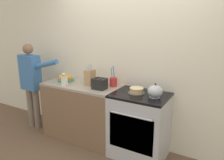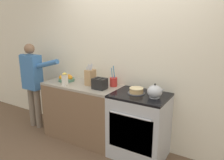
{
  "view_description": "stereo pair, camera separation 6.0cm",
  "coord_description": "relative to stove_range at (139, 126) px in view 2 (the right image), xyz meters",
  "views": [
    {
      "loc": [
        1.37,
        -2.32,
        1.87
      ],
      "look_at": [
        -0.12,
        0.26,
        1.07
      ],
      "focal_mm": 35.0,
      "sensor_mm": 36.0,
      "label": 1
    },
    {
      "loc": [
        1.42,
        -2.29,
        1.87
      ],
      "look_at": [
        -0.12,
        0.26,
        1.07
      ],
      "focal_mm": 35.0,
      "sensor_mm": 36.0,
      "label": 2
    }
  ],
  "objects": [
    {
      "name": "counter_cabinet",
      "position": [
        -1.0,
        0.0,
        -0.0
      ],
      "size": [
        1.24,
        0.58,
        0.92
      ],
      "color": "brown",
      "rests_on": "ground_plane"
    },
    {
      "name": "milk_carton",
      "position": [
        -1.17,
        -0.19,
        0.56
      ],
      "size": [
        0.07,
        0.07,
        0.21
      ],
      "color": "white",
      "rests_on": "counter_cabinet"
    },
    {
      "name": "utensil_crock",
      "position": [
        -0.51,
        0.16,
        0.53
      ],
      "size": [
        0.12,
        0.12,
        0.32
      ],
      "color": "red",
      "rests_on": "counter_cabinet"
    },
    {
      "name": "layer_cake",
      "position": [
        -0.06,
        0.02,
        0.5
      ],
      "size": [
        0.24,
        0.24,
        0.08
      ],
      "color": "#4C4C51",
      "rests_on": "stove_range"
    },
    {
      "name": "wall_back",
      "position": [
        -0.31,
        0.31,
        0.84
      ],
      "size": [
        8.0,
        0.04,
        2.6
      ],
      "color": "silver",
      "rests_on": "ground_plane"
    },
    {
      "name": "fruit_bowl",
      "position": [
        -1.34,
        0.03,
        0.5
      ],
      "size": [
        0.26,
        0.26,
        0.1
      ],
      "color": "#4C7F66",
      "rests_on": "counter_cabinet"
    },
    {
      "name": "tea_kettle",
      "position": [
        0.21,
        -0.01,
        0.54
      ],
      "size": [
        0.24,
        0.19,
        0.19
      ],
      "color": "#B7BABF",
      "rests_on": "stove_range"
    },
    {
      "name": "ground_plane",
      "position": [
        -0.31,
        -0.29,
        -0.46
      ],
      "size": [
        16.0,
        16.0,
        0.0
      ],
      "primitive_type": "plane",
      "color": "brown"
    },
    {
      "name": "person_baker",
      "position": [
        -1.99,
        -0.13,
        0.44
      ],
      "size": [
        0.89,
        0.2,
        1.52
      ],
      "rotation": [
        0.0,
        0.0,
        0.06
      ],
      "color": "#7A6B5B",
      "rests_on": "ground_plane"
    },
    {
      "name": "stove_range",
      "position": [
        0.0,
        0.0,
        0.0
      ],
      "size": [
        0.76,
        0.62,
        0.92
      ],
      "color": "#B7BABF",
      "rests_on": "ground_plane"
    },
    {
      "name": "knife_block",
      "position": [
        -0.85,
        0.04,
        0.58
      ],
      "size": [
        0.12,
        0.16,
        0.33
      ],
      "color": "tan",
      "rests_on": "counter_cabinet"
    },
    {
      "name": "toaster",
      "position": [
        -0.61,
        -0.06,
        0.54
      ],
      "size": [
        0.21,
        0.16,
        0.16
      ],
      "color": "black",
      "rests_on": "counter_cabinet"
    }
  ]
}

